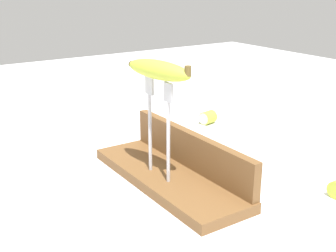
% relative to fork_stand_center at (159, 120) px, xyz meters
% --- Properties ---
extents(ground_plane, '(3.00, 3.00, 0.00)m').
position_rel_fork_stand_center_xyz_m(ground_plane, '(0.00, 0.02, -0.14)').
color(ground_plane, silver).
extents(wooden_board, '(0.39, 0.13, 0.02)m').
position_rel_fork_stand_center_xyz_m(wooden_board, '(0.00, 0.02, -0.13)').
color(wooden_board, brown).
rests_on(wooden_board, ground).
extents(board_backstop, '(0.39, 0.02, 0.08)m').
position_rel_fork_stand_center_xyz_m(board_backstop, '(0.00, 0.08, -0.08)').
color(board_backstop, brown).
rests_on(board_backstop, wooden_board).
extents(fork_stand_center, '(0.09, 0.01, 0.20)m').
position_rel_fork_stand_center_xyz_m(fork_stand_center, '(0.00, 0.00, 0.00)').
color(fork_stand_center, '#B2B2B7').
rests_on(fork_stand_center, wooden_board).
extents(banana_raised_center, '(0.17, 0.07, 0.04)m').
position_rel_fork_stand_center_xyz_m(banana_raised_center, '(-0.00, -0.00, 0.10)').
color(banana_raised_center, '#B2C138').
rests_on(banana_raised_center, fork_stand_center).
extents(fork_fallen_near, '(0.16, 0.03, 0.01)m').
position_rel_fork_stand_center_xyz_m(fork_fallen_near, '(0.00, -0.21, -0.13)').
color(fork_fallen_near, '#B2B2B7').
rests_on(fork_fallen_near, ground).
extents(banana_chunk_far, '(0.04, 0.05, 0.04)m').
position_rel_fork_stand_center_xyz_m(banana_chunk_far, '(-0.26, 0.33, -0.12)').
color(banana_chunk_far, '#B2C138').
rests_on(banana_chunk_far, ground).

